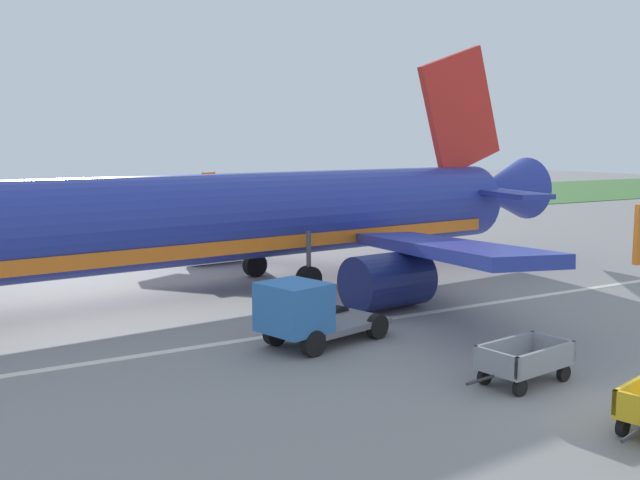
{
  "coord_description": "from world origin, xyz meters",
  "views": [
    {
      "loc": [
        -15.25,
        -9.78,
        6.35
      ],
      "look_at": [
        -1.8,
        12.94,
        2.8
      ],
      "focal_mm": 41.47,
      "sensor_mm": 36.0,
      "label": 1
    }
  ],
  "objects_px": {
    "airplane": "(251,218)",
    "baggage_cart_second_in_row": "(525,361)",
    "traffic_cone_near_plane": "(364,320)",
    "service_truck_beside_carts": "(305,313)"
  },
  "relations": [
    {
      "from": "baggage_cart_second_in_row",
      "to": "service_truck_beside_carts",
      "type": "height_order",
      "value": "service_truck_beside_carts"
    },
    {
      "from": "baggage_cart_second_in_row",
      "to": "service_truck_beside_carts",
      "type": "xyz_separation_m",
      "value": [
        -3.31,
        5.88,
        0.5
      ]
    },
    {
      "from": "airplane",
      "to": "service_truck_beside_carts",
      "type": "relative_size",
      "value": 8.01
    },
    {
      "from": "service_truck_beside_carts",
      "to": "traffic_cone_near_plane",
      "type": "distance_m",
      "value": 3.03
    },
    {
      "from": "airplane",
      "to": "service_truck_beside_carts",
      "type": "bearing_deg",
      "value": -105.69
    },
    {
      "from": "airplane",
      "to": "traffic_cone_near_plane",
      "type": "bearing_deg",
      "value": -89.05
    },
    {
      "from": "airplane",
      "to": "service_truck_beside_carts",
      "type": "height_order",
      "value": "airplane"
    },
    {
      "from": "airplane",
      "to": "baggage_cart_second_in_row",
      "type": "xyz_separation_m",
      "value": [
        0.67,
        -15.28,
        -2.45
      ]
    },
    {
      "from": "baggage_cart_second_in_row",
      "to": "traffic_cone_near_plane",
      "type": "height_order",
      "value": "baggage_cart_second_in_row"
    },
    {
      "from": "airplane",
      "to": "baggage_cart_second_in_row",
      "type": "bearing_deg",
      "value": -87.49
    }
  ]
}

